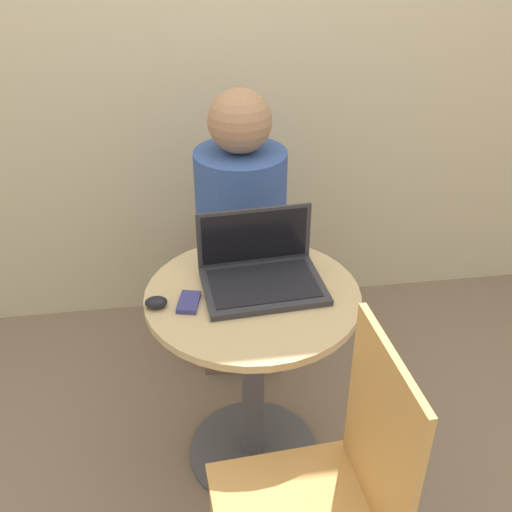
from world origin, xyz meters
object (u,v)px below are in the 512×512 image
laptop (261,272)px  cell_phone (189,302)px  chair_empty (326,503)px  person_seated (241,253)px

laptop → cell_phone: 0.25m
laptop → chair_empty: bearing=-84.0°
person_seated → chair_empty: bearing=-87.0°
cell_phone → chair_empty: bearing=-62.0°
chair_empty → person_seated: 1.18m
cell_phone → person_seated: size_ratio=0.09×
chair_empty → person_seated: bearing=93.0°
chair_empty → person_seated: person_seated is taller
laptop → cell_phone: laptop is taller
laptop → cell_phone: (-0.23, -0.08, -0.03)m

